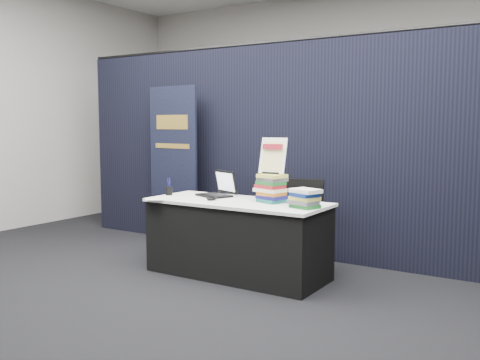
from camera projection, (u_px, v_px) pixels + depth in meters
name	position (u px, v px, depth m)	size (l,w,h in m)	color
floor	(205.00, 290.00, 4.85)	(8.00, 8.00, 0.00)	black
wall_back	(362.00, 107.00, 8.02)	(8.00, 0.02, 3.50)	#A8A59E
drape_partition	(287.00, 150.00, 6.07)	(6.00, 0.08, 2.40)	black
display_table	(237.00, 238.00, 5.27)	(1.80, 0.75, 0.75)	black
laptop	(217.00, 190.00, 5.57)	(0.42, 0.40, 0.27)	black
mouse	(212.00, 199.00, 5.26)	(0.07, 0.11, 0.03)	black
brochure_left	(158.00, 199.00, 5.34)	(0.26, 0.18, 0.00)	white
brochure_mid	(164.00, 198.00, 5.44)	(0.29, 0.20, 0.00)	silver
brochure_right	(187.00, 199.00, 5.37)	(0.27, 0.19, 0.00)	white
pen_cup	(169.00, 191.00, 5.64)	(0.07, 0.07, 0.09)	black
book_stack_tall	(271.00, 188.00, 5.12)	(0.29, 0.25, 0.27)	#1A635B
book_stack_short	(305.00, 198.00, 4.77)	(0.29, 0.26, 0.17)	#1B6526
info_sign	(273.00, 156.00, 5.11)	(0.27, 0.15, 0.36)	black
pullup_banner	(173.00, 174.00, 6.67)	(0.84, 0.18, 1.96)	black
stacking_chair	(298.00, 220.00, 5.46)	(0.51, 0.52, 0.93)	black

